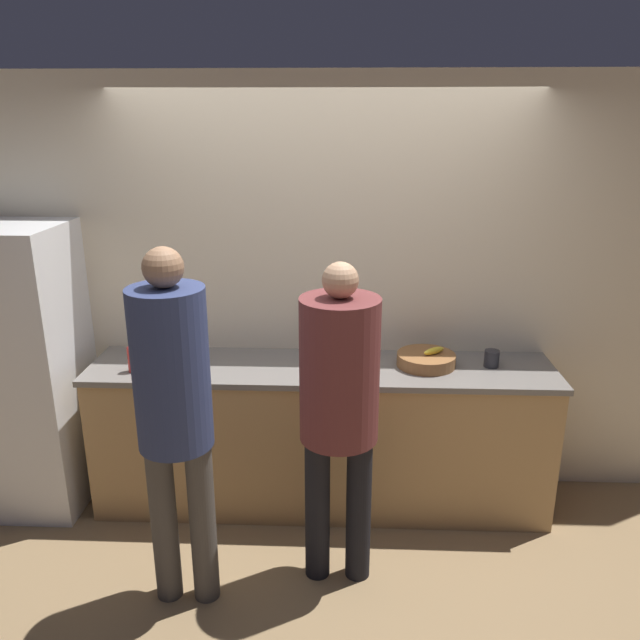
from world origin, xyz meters
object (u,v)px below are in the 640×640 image
person_left (174,402)px  utensil_crock (323,347)px  refrigerator (13,370)px  fruit_bowl (426,359)px  person_center (339,396)px  cup_black (492,359)px  bottle_red (133,358)px

person_left → utensil_crock: size_ratio=6.31×
refrigerator → person_left: 1.49m
fruit_bowl → utensil_crock: (-0.62, 0.13, 0.02)m
refrigerator → person_center: (1.98, -0.64, 0.17)m
fruit_bowl → cup_black: fruit_bowl is taller
person_left → refrigerator: bearing=145.8°
fruit_bowl → utensil_crock: utensil_crock is taller
person_left → utensil_crock: (0.65, 1.02, -0.10)m
person_left → utensil_crock: person_left is taller
refrigerator → bottle_red: bearing=-7.5°
cup_black → person_center: bearing=-141.8°
utensil_crock → bottle_red: size_ratio=1.35×
fruit_bowl → bottle_red: bearing=-174.6°
person_left → cup_black: (1.66, 0.89, -0.11)m
fruit_bowl → bottle_red: bottle_red is taller
bottle_red → cup_black: bearing=4.5°
person_center → bottle_red: 1.32m
fruit_bowl → refrigerator: bearing=-178.6°
utensil_crock → person_left: bearing=-122.7°
fruit_bowl → person_left: bearing=-145.0°
person_center → fruit_bowl: size_ratio=4.94×
bottle_red → cup_black: size_ratio=2.13×
person_left → cup_black: person_left is taller
person_center → cup_black: size_ratio=17.07×
bottle_red → fruit_bowl: bearing=5.4°
bottle_red → cup_black: 2.10m
person_left → fruit_bowl: person_left is taller
refrigerator → person_center: bearing=-18.0°
utensil_crock → bottle_red: utensil_crock is taller
refrigerator → utensil_crock: refrigerator is taller
fruit_bowl → cup_black: size_ratio=3.46×
utensil_crock → cup_black: 1.01m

